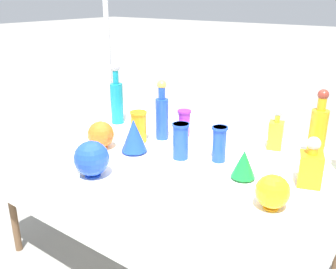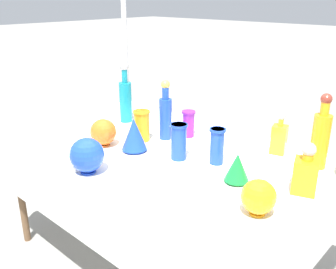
{
  "view_description": "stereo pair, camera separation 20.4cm",
  "coord_description": "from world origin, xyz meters",
  "px_view_note": "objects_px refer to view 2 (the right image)",
  "views": [
    {
      "loc": [
        1.14,
        -1.54,
        1.58
      ],
      "look_at": [
        0.0,
        0.0,
        0.86
      ],
      "focal_mm": 40.0,
      "sensor_mm": 36.0,
      "label": 1
    },
    {
      "loc": [
        1.29,
        -1.41,
        1.58
      ],
      "look_at": [
        0.0,
        0.0,
        0.86
      ],
      "focal_mm": 40.0,
      "sensor_mm": 36.0,
      "label": 2
    }
  ],
  "objects_px": {
    "canopy_pole": "(126,68)",
    "slender_vase_2": "(142,125)",
    "slender_vase_0": "(217,145)",
    "fluted_vase_0": "(134,134)",
    "tall_bottle_2": "(125,97)",
    "square_decanter_0": "(279,138)",
    "slender_vase_3": "(188,123)",
    "tall_bottle_0": "(321,137)",
    "fluted_vase_1": "(237,167)",
    "square_decanter_1": "(306,172)",
    "tall_bottle_4": "(166,115)",
    "round_bowl_0": "(87,155)",
    "round_bowl_2": "(103,132)",
    "slender_vase_1": "(179,140)",
    "round_bowl_1": "(259,197)"
  },
  "relations": [
    {
      "from": "square_decanter_1",
      "to": "slender_vase_3",
      "type": "height_order",
      "value": "square_decanter_1"
    },
    {
      "from": "square_decanter_0",
      "to": "square_decanter_1",
      "type": "distance_m",
      "value": 0.43
    },
    {
      "from": "tall_bottle_0",
      "to": "fluted_vase_1",
      "type": "bearing_deg",
      "value": -116.43
    },
    {
      "from": "round_bowl_0",
      "to": "fluted_vase_0",
      "type": "bearing_deg",
      "value": 95.35
    },
    {
      "from": "slender_vase_1",
      "to": "fluted_vase_0",
      "type": "bearing_deg",
      "value": -161.08
    },
    {
      "from": "square_decanter_1",
      "to": "canopy_pole",
      "type": "bearing_deg",
      "value": 160.68
    },
    {
      "from": "tall_bottle_4",
      "to": "round_bowl_2",
      "type": "height_order",
      "value": "tall_bottle_4"
    },
    {
      "from": "tall_bottle_2",
      "to": "round_bowl_0",
      "type": "xyz_separation_m",
      "value": [
        0.46,
        -0.65,
        -0.08
      ]
    },
    {
      "from": "slender_vase_1",
      "to": "slender_vase_3",
      "type": "distance_m",
      "value": 0.34
    },
    {
      "from": "square_decanter_0",
      "to": "canopy_pole",
      "type": "distance_m",
      "value": 1.69
    },
    {
      "from": "fluted_vase_0",
      "to": "canopy_pole",
      "type": "bearing_deg",
      "value": 140.3
    },
    {
      "from": "tall_bottle_2",
      "to": "tall_bottle_4",
      "type": "relative_size",
      "value": 1.14
    },
    {
      "from": "slender_vase_0",
      "to": "canopy_pole",
      "type": "bearing_deg",
      "value": 154.86
    },
    {
      "from": "slender_vase_3",
      "to": "fluted_vase_0",
      "type": "xyz_separation_m",
      "value": [
        -0.07,
        -0.38,
        0.01
      ]
    },
    {
      "from": "canopy_pole",
      "to": "fluted_vase_0",
      "type": "bearing_deg",
      "value": -39.7
    },
    {
      "from": "tall_bottle_2",
      "to": "square_decanter_0",
      "type": "distance_m",
      "value": 1.05
    },
    {
      "from": "slender_vase_1",
      "to": "slender_vase_3",
      "type": "relative_size",
      "value": 1.2
    },
    {
      "from": "canopy_pole",
      "to": "slender_vase_2",
      "type": "bearing_deg",
      "value": -37.18
    },
    {
      "from": "tall_bottle_2",
      "to": "square_decanter_0",
      "type": "height_order",
      "value": "tall_bottle_2"
    },
    {
      "from": "tall_bottle_2",
      "to": "round_bowl_2",
      "type": "height_order",
      "value": "tall_bottle_2"
    },
    {
      "from": "tall_bottle_4",
      "to": "slender_vase_0",
      "type": "height_order",
      "value": "tall_bottle_4"
    },
    {
      "from": "fluted_vase_0",
      "to": "canopy_pole",
      "type": "xyz_separation_m",
      "value": [
        -1.04,
        0.87,
        0.12
      ]
    },
    {
      "from": "canopy_pole",
      "to": "slender_vase_0",
      "type": "bearing_deg",
      "value": -25.14
    },
    {
      "from": "slender_vase_3",
      "to": "fluted_vase_1",
      "type": "xyz_separation_m",
      "value": [
        0.55,
        -0.31,
        -0.01
      ]
    },
    {
      "from": "slender_vase_2",
      "to": "round_bowl_1",
      "type": "relative_size",
      "value": 1.25
    },
    {
      "from": "square_decanter_1",
      "to": "slender_vase_1",
      "type": "height_order",
      "value": "square_decanter_1"
    },
    {
      "from": "square_decanter_1",
      "to": "slender_vase_0",
      "type": "height_order",
      "value": "square_decanter_1"
    },
    {
      "from": "tall_bottle_0",
      "to": "tall_bottle_4",
      "type": "xyz_separation_m",
      "value": [
        -0.83,
        -0.22,
        -0.01
      ]
    },
    {
      "from": "tall_bottle_2",
      "to": "canopy_pole",
      "type": "xyz_separation_m",
      "value": [
        -0.62,
        0.55,
        0.05
      ]
    },
    {
      "from": "tall_bottle_0",
      "to": "canopy_pole",
      "type": "xyz_separation_m",
      "value": [
        -1.87,
        0.38,
        0.06
      ]
    },
    {
      "from": "slender_vase_0",
      "to": "round_bowl_2",
      "type": "xyz_separation_m",
      "value": [
        -0.62,
        -0.24,
        -0.02
      ]
    },
    {
      "from": "slender_vase_0",
      "to": "round_bowl_1",
      "type": "bearing_deg",
      "value": -35.08
    },
    {
      "from": "tall_bottle_4",
      "to": "square_decanter_1",
      "type": "bearing_deg",
      "value": -4.44
    },
    {
      "from": "tall_bottle_2",
      "to": "square_decanter_1",
      "type": "height_order",
      "value": "tall_bottle_2"
    },
    {
      "from": "square_decanter_0",
      "to": "round_bowl_1",
      "type": "bearing_deg",
      "value": -69.63
    },
    {
      "from": "square_decanter_1",
      "to": "slender_vase_0",
      "type": "xyz_separation_m",
      "value": [
        -0.46,
        -0.01,
        0.01
      ]
    },
    {
      "from": "round_bowl_2",
      "to": "slender_vase_3",
      "type": "bearing_deg",
      "value": 59.63
    },
    {
      "from": "square_decanter_1",
      "to": "slender_vase_3",
      "type": "bearing_deg",
      "value": 166.9
    },
    {
      "from": "fluted_vase_1",
      "to": "canopy_pole",
      "type": "relative_size",
      "value": 0.06
    },
    {
      "from": "fluted_vase_0",
      "to": "slender_vase_2",
      "type": "bearing_deg",
      "value": 121.26
    },
    {
      "from": "slender_vase_0",
      "to": "fluted_vase_1",
      "type": "distance_m",
      "value": 0.22
    },
    {
      "from": "tall_bottle_0",
      "to": "slender_vase_3",
      "type": "distance_m",
      "value": 0.77
    },
    {
      "from": "fluted_vase_0",
      "to": "canopy_pole",
      "type": "height_order",
      "value": "canopy_pole"
    },
    {
      "from": "square_decanter_1",
      "to": "fluted_vase_0",
      "type": "xyz_separation_m",
      "value": [
        -0.89,
        -0.19,
        0.0
      ]
    },
    {
      "from": "square_decanter_1",
      "to": "tall_bottle_0",
      "type": "bearing_deg",
      "value": 101.68
    },
    {
      "from": "square_decanter_0",
      "to": "square_decanter_1",
      "type": "xyz_separation_m",
      "value": [
        0.29,
        -0.32,
        0.01
      ]
    },
    {
      "from": "tall_bottle_0",
      "to": "slender_vase_0",
      "type": "distance_m",
      "value": 0.51
    },
    {
      "from": "round_bowl_2",
      "to": "slender_vase_2",
      "type": "bearing_deg",
      "value": 63.44
    },
    {
      "from": "tall_bottle_2",
      "to": "slender_vase_3",
      "type": "relative_size",
      "value": 2.53
    },
    {
      "from": "tall_bottle_0",
      "to": "slender_vase_2",
      "type": "xyz_separation_m",
      "value": [
        -0.91,
        -0.34,
        -0.06
      ]
    }
  ]
}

